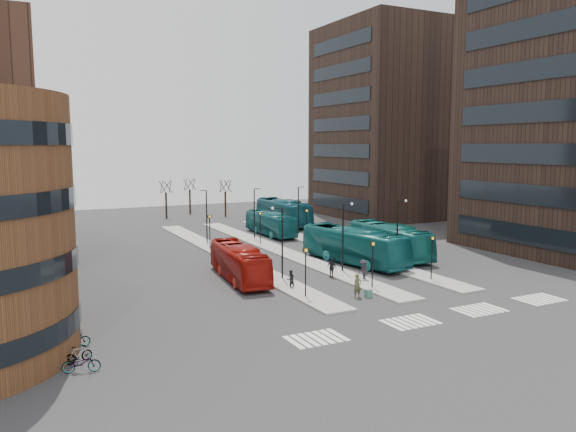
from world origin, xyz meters
name	(u,v)px	position (x,y,z in m)	size (l,w,h in m)	color
ground	(467,338)	(0.00, 0.00, 0.00)	(160.00, 160.00, 0.00)	#29292C
island_left	(226,255)	(-4.00, 30.00, 0.07)	(2.50, 45.00, 0.15)	gray
island_mid	(279,250)	(2.00, 30.00, 0.07)	(2.50, 45.00, 0.15)	gray
island_right	(326,246)	(8.00, 30.00, 0.07)	(2.50, 45.00, 0.15)	gray
suitcase	(368,294)	(-0.07, 10.08, 0.30)	(0.48, 0.38, 0.60)	navy
red_bus	(239,262)	(-6.66, 19.67, 1.49)	(2.51, 10.71, 2.98)	#A1140C
teal_bus_a	(354,246)	(5.65, 20.88, 1.75)	(2.93, 12.53, 3.49)	#125B5D
teal_bus_b	(270,223)	(5.68, 40.10, 1.47)	(2.48, 10.58, 2.95)	#135B60
teal_bus_c	(389,240)	(10.89, 22.23, 1.67)	(2.81, 12.00, 3.34)	#13605C
teal_bus_d	(283,212)	(11.20, 47.60, 1.82)	(3.06, 13.09, 3.65)	#124E5B
traveller	(358,286)	(-0.84, 10.42, 0.91)	(0.66, 0.43, 1.81)	#4A4B2D
commuter_a	(290,279)	(-4.13, 15.03, 0.75)	(0.73, 0.57, 1.51)	black
commuter_b	(332,267)	(0.77, 16.79, 0.88)	(1.03, 0.43, 1.77)	black
commuter_c	(364,270)	(2.54, 14.58, 0.90)	(1.16, 0.67, 1.80)	black
bicycle_near	(81,363)	(-21.00, 4.94, 0.49)	(0.65, 1.87, 0.98)	gray
bicycle_mid	(78,354)	(-21.00, 6.35, 0.46)	(0.43, 1.53, 0.92)	gray
bicycle_far	(73,339)	(-21.00, 8.82, 0.48)	(0.64, 1.84, 0.97)	gray
crosswalk_stripes	(443,316)	(1.75, 4.00, 0.01)	(22.35, 2.40, 0.01)	silver
tower_far	(393,122)	(31.98, 50.00, 15.00)	(20.12, 20.00, 30.00)	black
sign_poles	(306,239)	(1.60, 23.00, 2.41)	(12.45, 22.12, 3.65)	black
lamp_posts	(292,220)	(2.64, 28.00, 3.58)	(14.04, 20.24, 6.12)	black
bare_trees	(194,199)	(2.67, 62.67, 2.72)	(10.97, 8.14, 5.90)	black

